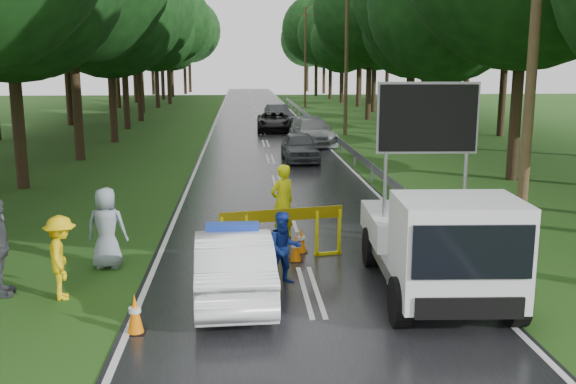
{
  "coord_description": "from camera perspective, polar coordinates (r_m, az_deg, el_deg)",
  "views": [
    {
      "loc": [
        -1.34,
        -12.25,
        4.56
      ],
      "look_at": [
        -0.18,
        3.78,
        1.3
      ],
      "focal_mm": 40.0,
      "sensor_mm": 36.0,
      "label": 1
    }
  ],
  "objects": [
    {
      "name": "officer",
      "position": [
        16.64,
        -0.5,
        -0.91
      ],
      "size": [
        0.87,
        0.8,
        1.99
      ],
      "primitive_type": "imported",
      "rotation": [
        0.0,
        0.0,
        3.72
      ],
      "color": "#EEF50D",
      "rests_on": "ground"
    },
    {
      "name": "bystander_right",
      "position": [
        14.93,
        -15.82,
        -3.09
      ],
      "size": [
        0.96,
        0.68,
        1.84
      ],
      "primitive_type": "imported",
      "rotation": [
        0.0,
        0.0,
        3.04
      ],
      "color": "gray",
      "rests_on": "ground"
    },
    {
      "name": "barrier",
      "position": [
        14.93,
        -0.53,
        -2.64
      ],
      "size": [
        2.91,
        0.66,
        1.22
      ],
      "rotation": [
        0.0,
        0.0,
        0.2
      ],
      "color": "yellow",
      "rests_on": "ground"
    },
    {
      "name": "queue_car_second",
      "position": [
        36.09,
        2.17,
        5.38
      ],
      "size": [
        2.57,
        5.25,
        1.47
      ],
      "primitive_type": "imported",
      "rotation": [
        0.0,
        0.0,
        0.1
      ],
      "color": "gray",
      "rests_on": "ground"
    },
    {
      "name": "queue_car_third",
      "position": [
        43.14,
        -1.27,
        6.29
      ],
      "size": [
        2.28,
        4.8,
        1.32
      ],
      "primitive_type": "imported",
      "rotation": [
        0.0,
        0.0,
        -0.02
      ],
      "color": "black",
      "rests_on": "ground"
    },
    {
      "name": "cone_left_mid",
      "position": [
        15.83,
        -6.39,
        -3.93
      ],
      "size": [
        0.37,
        0.37,
        0.78
      ],
      "color": "black",
      "rests_on": "ground"
    },
    {
      "name": "utility_pole_mid",
      "position": [
        40.78,
        5.22,
        12.14
      ],
      "size": [
        1.4,
        0.24,
        10.0
      ],
      "color": "#4A3422",
      "rests_on": "ground"
    },
    {
      "name": "ground",
      "position": [
        13.14,
        2.0,
        -8.85
      ],
      "size": [
        160.0,
        160.0,
        0.0
      ],
      "primitive_type": "plane",
      "color": "#224914",
      "rests_on": "ground"
    },
    {
      "name": "civilian",
      "position": [
        13.33,
        -0.35,
        -5.04
      ],
      "size": [
        0.87,
        0.75,
        1.55
      ],
      "primitive_type": "imported",
      "rotation": [
        0.0,
        0.0,
        0.24
      ],
      "color": "#173297",
      "rests_on": "ground"
    },
    {
      "name": "guardrail",
      "position": [
        42.41,
        2.73,
        6.03
      ],
      "size": [
        0.12,
        60.06,
        0.7
      ],
      "color": "gray",
      "rests_on": "ground"
    },
    {
      "name": "cone_near_left",
      "position": [
        11.41,
        -13.44,
        -10.54
      ],
      "size": [
        0.34,
        0.34,
        0.72
      ],
      "color": "black",
      "rests_on": "ground"
    },
    {
      "name": "queue_car_first",
      "position": [
        30.04,
        1.06,
        4.04
      ],
      "size": [
        1.68,
        4.01,
        1.35
      ],
      "primitive_type": "imported",
      "rotation": [
        0.0,
        0.0,
        0.02
      ],
      "color": "#43464B",
      "rests_on": "ground"
    },
    {
      "name": "utility_pole_far",
      "position": [
        66.58,
        1.54,
        11.91
      ],
      "size": [
        1.4,
        0.24,
        10.0
      ],
      "color": "#4A3422",
      "rests_on": "ground"
    },
    {
      "name": "work_truck",
      "position": [
        12.89,
        13.25,
        -4.36
      ],
      "size": [
        2.54,
        5.27,
        4.11
      ],
      "rotation": [
        0.0,
        0.0,
        -0.05
      ],
      "color": "gray",
      "rests_on": "ground"
    },
    {
      "name": "police_sedan",
      "position": [
        12.66,
        -4.9,
        -6.4
      ],
      "size": [
        1.65,
        4.2,
        1.5
      ],
      "rotation": [
        0.0,
        0.0,
        3.19
      ],
      "color": "white",
      "rests_on": "ground"
    },
    {
      "name": "cone_center",
      "position": [
        14.92,
        0.69,
        -5.03
      ],
      "size": [
        0.32,
        0.32,
        0.67
      ],
      "color": "black",
      "rests_on": "ground"
    },
    {
      "name": "cone_right",
      "position": [
        17.46,
        12.1,
        -2.73
      ],
      "size": [
        0.35,
        0.35,
        0.73
      ],
      "color": "black",
      "rests_on": "ground"
    },
    {
      "name": "bystander_left",
      "position": [
        13.29,
        -19.5,
        -5.51
      ],
      "size": [
        0.88,
        1.2,
        1.66
      ],
      "primitive_type": "imported",
      "rotation": [
        0.0,
        0.0,
        1.84
      ],
      "color": "yellow",
      "rests_on": "ground"
    },
    {
      "name": "road",
      "position": [
        42.52,
        -2.31,
        5.32
      ],
      "size": [
        7.0,
        140.0,
        0.02
      ],
      "primitive_type": "cube",
      "color": "black",
      "rests_on": "ground"
    },
    {
      "name": "queue_car_fourth",
      "position": [
        49.3,
        -0.89,
        6.97
      ],
      "size": [
        2.01,
        4.35,
        1.38
      ],
      "primitive_type": "imported",
      "rotation": [
        0.0,
        0.0,
        0.14
      ],
      "color": "#43454C",
      "rests_on": "ground"
    },
    {
      "name": "utility_pole_near",
      "position": [
        15.69,
        21.04,
        12.56
      ],
      "size": [
        1.4,
        0.24,
        10.0
      ],
      "color": "#4A3422",
      "rests_on": "ground"
    },
    {
      "name": "cone_far",
      "position": [
        15.59,
        1.2,
        -4.36
      ],
      "size": [
        0.3,
        0.3,
        0.64
      ],
      "color": "black",
      "rests_on": "ground"
    }
  ]
}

